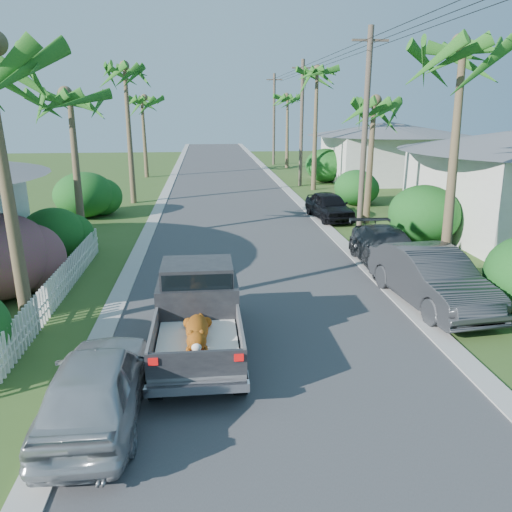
{
  "coord_description": "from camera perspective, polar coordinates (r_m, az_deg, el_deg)",
  "views": [
    {
      "loc": [
        -1.53,
        -9.25,
        5.62
      ],
      "look_at": [
        -0.1,
        4.92,
        1.4
      ],
      "focal_mm": 35.0,
      "sensor_mm": 36.0,
      "label": 1
    }
  ],
  "objects": [
    {
      "name": "ground",
      "position": [
        10.93,
        3.19,
        -14.47
      ],
      "size": [
        120.0,
        120.0,
        0.0
      ],
      "primitive_type": "plane",
      "color": "#3A5720",
      "rests_on": "ground"
    },
    {
      "name": "palm_l_d",
      "position": [
        43.54,
        -12.91,
        17.18
      ],
      "size": [
        4.4,
        4.4,
        7.7
      ],
      "color": "brown",
      "rests_on": "ground"
    },
    {
      "name": "utility_pole_c",
      "position": [
        37.94,
        5.24,
        14.89
      ],
      "size": [
        1.6,
        0.26,
        9.0
      ],
      "color": "brown",
      "rests_on": "ground"
    },
    {
      "name": "palm_r_c",
      "position": [
        36.17,
        7.02,
        20.33
      ],
      "size": [
        4.4,
        4.4,
        9.4
      ],
      "color": "brown",
      "rests_on": "ground"
    },
    {
      "name": "utility_pole_b",
      "position": [
        23.38,
        12.33,
        13.63
      ],
      "size": [
        1.6,
        0.26,
        9.0
      ],
      "color": "brown",
      "rests_on": "ground"
    },
    {
      "name": "shrub_r_c",
      "position": [
        30.95,
        11.36,
        7.69
      ],
      "size": [
        2.6,
        2.86,
        2.1
      ],
      "primitive_type": "ellipsoid",
      "color": "#154012",
      "rests_on": "ground"
    },
    {
      "name": "curb_left",
      "position": [
        34.81,
        -10.34,
        6.99
      ],
      "size": [
        0.6,
        100.0,
        0.06
      ],
      "primitive_type": "cube",
      "color": "#A5A39E",
      "rests_on": "ground"
    },
    {
      "name": "palm_r_a",
      "position": [
        17.23,
        22.92,
        21.31
      ],
      "size": [
        4.4,
        4.4,
        8.7
      ],
      "color": "brown",
      "rests_on": "ground"
    },
    {
      "name": "shrub_l_d",
      "position": [
        28.35,
        -19.02,
        6.64
      ],
      "size": [
        3.2,
        3.52,
        2.4
      ],
      "primitive_type": "ellipsoid",
      "color": "#154012",
      "rests_on": "ground"
    },
    {
      "name": "shrub_l_b",
      "position": [
        17.04,
        -27.14,
        -0.04
      ],
      "size": [
        3.0,
        3.3,
        2.6
      ],
      "primitive_type": "ellipsoid",
      "color": "#A61762",
      "rests_on": "ground"
    },
    {
      "name": "utility_pole_d",
      "position": [
        52.74,
        2.07,
        15.38
      ],
      "size": [
        1.6,
        0.26,
        9.0
      ],
      "color": "brown",
      "rests_on": "ground"
    },
    {
      "name": "palm_l_c",
      "position": [
        31.65,
        -14.8,
        20.14
      ],
      "size": [
        4.4,
        4.4,
        9.2
      ],
      "color": "brown",
      "rests_on": "ground"
    },
    {
      "name": "house_right_far",
      "position": [
        42.0,
        14.78,
        11.19
      ],
      "size": [
        9.0,
        8.0,
        4.6
      ],
      "color": "silver",
      "rests_on": "ground"
    },
    {
      "name": "parked_car_rf",
      "position": [
        26.58,
        8.36,
        5.66
      ],
      "size": [
        2.09,
        4.27,
        1.4
      ],
      "primitive_type": "imported",
      "rotation": [
        0.0,
        0.0,
        0.11
      ],
      "color": "black",
      "rests_on": "ground"
    },
    {
      "name": "shrub_l_c",
      "position": [
        20.65,
        -22.15,
        2.34
      ],
      "size": [
        2.4,
        2.64,
        2.0
      ],
      "primitive_type": "ellipsoid",
      "color": "#154012",
      "rests_on": "ground"
    },
    {
      "name": "parked_car_rm",
      "position": [
        18.83,
        14.74,
        0.78
      ],
      "size": [
        2.03,
        4.81,
        1.39
      ],
      "primitive_type": "imported",
      "rotation": [
        0.0,
        0.0,
        -0.02
      ],
      "color": "#2D2F32",
      "rests_on": "ground"
    },
    {
      "name": "curb_right",
      "position": [
        35.19,
        3.87,
        7.32
      ],
      "size": [
        0.6,
        100.0,
        0.06
      ],
      "primitive_type": "cube",
      "color": "#A5A39E",
      "rests_on": "ground"
    },
    {
      "name": "parked_car_ln",
      "position": [
        9.96,
        -17.75,
        -13.87
      ],
      "size": [
        1.7,
        4.2,
        1.43
      ],
      "primitive_type": "imported",
      "rotation": [
        0.0,
        0.0,
        3.14
      ],
      "color": "#ABAEB2",
      "rests_on": "ground"
    },
    {
      "name": "pickup_truck",
      "position": [
        12.17,
        -6.64,
        -5.87
      ],
      "size": [
        1.98,
        5.12,
        2.06
      ],
      "color": "black",
      "rests_on": "ground"
    },
    {
      "name": "shrub_r_d",
      "position": [
        40.62,
        7.96,
        10.24
      ],
      "size": [
        3.2,
        3.52,
        2.6
      ],
      "primitive_type": "ellipsoid",
      "color": "#154012",
      "rests_on": "ground"
    },
    {
      "name": "palm_r_b",
      "position": [
        25.58,
        13.34,
        16.82
      ],
      "size": [
        4.4,
        4.4,
        7.2
      ],
      "color": "brown",
      "rests_on": "ground"
    },
    {
      "name": "shrub_r_b",
      "position": [
        22.72,
        18.66,
        4.54
      ],
      "size": [
        3.0,
        3.3,
        2.5
      ],
      "primitive_type": "ellipsoid",
      "color": "#154012",
      "rests_on": "ground"
    },
    {
      "name": "palm_r_d",
      "position": [
        49.91,
        3.66,
        17.74
      ],
      "size": [
        4.4,
        4.4,
        8.0
      ],
      "color": "brown",
      "rests_on": "ground"
    },
    {
      "name": "parked_car_rn",
      "position": [
        15.57,
        19.37,
        -2.37
      ],
      "size": [
        2.26,
        5.2,
        1.67
      ],
      "primitive_type": "imported",
      "rotation": [
        0.0,
        0.0,
        0.1
      ],
      "color": "#2D2F32",
      "rests_on": "ground"
    },
    {
      "name": "palm_l_b",
      "position": [
        21.9,
        -20.63,
        16.88
      ],
      "size": [
        4.4,
        4.4,
        7.4
      ],
      "color": "brown",
      "rests_on": "ground"
    },
    {
      "name": "road",
      "position": [
        34.74,
        -3.2,
        7.18
      ],
      "size": [
        8.0,
        100.0,
        0.02
      ],
      "primitive_type": "cube",
      "color": "#38383A",
      "rests_on": "ground"
    },
    {
      "name": "picket_fence",
      "position": [
        16.24,
        -21.46,
        -3.06
      ],
      "size": [
        0.1,
        11.0,
        1.0
      ],
      "primitive_type": "cube",
      "color": "white",
      "rests_on": "ground"
    }
  ]
}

